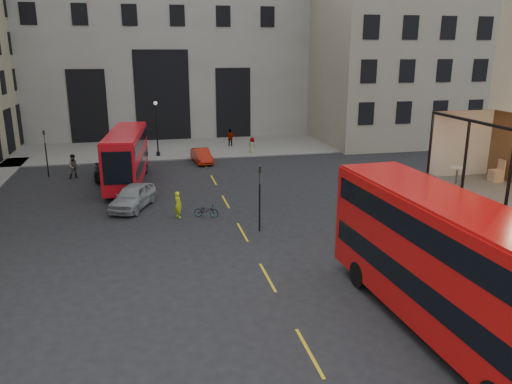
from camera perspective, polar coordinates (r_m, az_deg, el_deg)
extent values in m
plane|color=black|center=(18.78, 12.15, -16.76)|extent=(140.00, 140.00, 0.00)
cube|color=black|center=(20.28, 25.58, -9.06)|extent=(0.08, 9.20, 3.00)
cube|color=beige|center=(23.84, 22.39, 5.15)|extent=(3.00, 0.04, 2.90)
cube|color=slate|center=(19.38, 26.58, -1.77)|extent=(0.12, 10.00, 0.18)
cube|color=#9F9B94|center=(62.25, -11.04, 14.79)|extent=(34.00, 10.00, 18.00)
cube|color=black|center=(57.43, -10.65, 10.72)|extent=(6.00, 0.12, 10.00)
cube|color=black|center=(57.80, -18.64, 9.20)|extent=(4.00, 0.12, 8.00)
cube|color=black|center=(58.36, -2.61, 10.07)|extent=(4.00, 0.12, 8.00)
cube|color=gray|center=(60.58, 14.50, 15.50)|extent=(16.00, 18.00, 20.00)
cube|color=slate|center=(53.17, -11.24, 4.90)|extent=(40.00, 12.00, 0.12)
cylinder|color=black|center=(28.26, 0.41, -1.81)|extent=(0.10, 0.10, 2.80)
imported|color=black|center=(27.73, 0.42, 1.93)|extent=(0.16, 0.20, 1.00)
cylinder|color=black|center=(43.82, -22.78, 3.38)|extent=(0.10, 0.10, 2.80)
imported|color=black|center=(43.48, -23.05, 5.82)|extent=(0.16, 0.20, 1.00)
cylinder|color=black|center=(48.81, -11.25, 6.83)|extent=(0.14, 0.14, 5.00)
cylinder|color=black|center=(49.21, -11.11, 4.24)|extent=(0.36, 0.36, 0.50)
sphere|color=silver|center=(48.47, -11.42, 9.92)|extent=(0.36, 0.36, 0.36)
cube|color=red|center=(19.24, 20.99, -7.64)|extent=(3.51, 12.71, 4.46)
cube|color=black|center=(19.48, 20.80, -9.33)|extent=(3.51, 12.03, 0.91)
cube|color=black|center=(18.75, 21.41, -3.78)|extent=(3.51, 12.03, 0.91)
cube|color=red|center=(18.49, 21.68, -1.18)|extent=(3.38, 12.45, 0.14)
cylinder|color=black|center=(22.52, 11.65, -9.23)|extent=(0.38, 1.16, 1.14)
cylinder|color=black|center=(23.77, 17.35, -8.27)|extent=(0.38, 1.16, 1.14)
cube|color=red|center=(39.43, -14.56, 4.02)|extent=(3.23, 10.45, 3.65)
cube|color=black|center=(39.53, -14.51, 3.29)|extent=(3.22, 9.89, 0.75)
cube|color=black|center=(39.22, -14.68, 5.62)|extent=(3.22, 9.89, 0.75)
cube|color=red|center=(39.10, -14.75, 6.67)|extent=(3.12, 10.24, 0.11)
cylinder|color=black|center=(43.12, -15.29, 2.61)|extent=(0.34, 0.95, 0.93)
cylinder|color=black|center=(42.88, -12.51, 2.73)|extent=(0.34, 0.95, 0.93)
cylinder|color=black|center=(36.51, -16.64, 0.12)|extent=(0.34, 0.95, 0.93)
cylinder|color=black|center=(36.23, -13.37, 0.24)|extent=(0.34, 0.95, 0.93)
imported|color=gray|center=(33.54, -13.90, -0.51)|extent=(3.43, 4.92, 1.56)
imported|color=#A41B0A|center=(45.97, -6.23, 4.13)|extent=(1.79, 4.05, 1.29)
imported|color=black|center=(42.18, -16.49, 2.65)|extent=(2.34, 5.37, 1.54)
imported|color=gray|center=(31.11, -5.71, -2.14)|extent=(1.60, 1.00, 0.79)
imported|color=#DFFF1A|center=(31.13, -8.89, -1.42)|extent=(0.61, 0.71, 1.65)
imported|color=gray|center=(42.67, -20.07, 2.77)|extent=(1.07, 0.91, 1.95)
imported|color=gray|center=(44.72, -16.59, 3.58)|extent=(1.32, 1.34, 1.85)
imported|color=gray|center=(53.02, -2.94, 6.15)|extent=(1.16, 0.55, 1.93)
imported|color=gray|center=(49.73, -0.45, 5.33)|extent=(0.94, 0.92, 1.63)
cylinder|color=beige|center=(22.35, 22.05, 2.60)|extent=(0.59, 0.59, 0.04)
cylinder|color=slate|center=(22.43, 21.96, 1.72)|extent=(0.08, 0.08, 0.69)
cylinder|color=slate|center=(22.51, 21.87, 0.86)|extent=(0.43, 0.43, 0.03)
cube|color=tan|center=(23.62, 25.72, 1.69)|extent=(0.48, 0.48, 0.50)
cube|color=tan|center=(23.65, 26.27, 2.82)|extent=(0.06, 0.47, 0.45)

